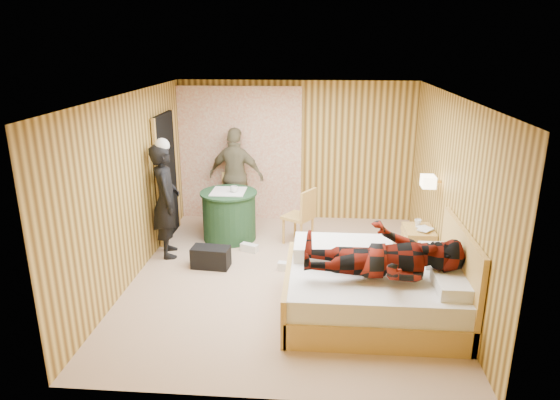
# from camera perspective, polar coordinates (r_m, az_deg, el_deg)

# --- Properties ---
(floor) EXTENTS (4.20, 5.00, 0.01)m
(floor) POSITION_cam_1_polar(r_m,az_deg,el_deg) (7.04, 0.74, -8.77)
(floor) COLOR tan
(floor) RESTS_ON ground
(ceiling) EXTENTS (4.20, 5.00, 0.01)m
(ceiling) POSITION_cam_1_polar(r_m,az_deg,el_deg) (6.34, 0.83, 11.91)
(ceiling) COLOR white
(ceiling) RESTS_ON wall_back
(wall_back) EXTENTS (4.20, 0.02, 2.50)m
(wall_back) POSITION_cam_1_polar(r_m,az_deg,el_deg) (9.00, 1.83, 5.58)
(wall_back) COLOR gold
(wall_back) RESTS_ON floor
(wall_left) EXTENTS (0.02, 5.00, 2.50)m
(wall_left) POSITION_cam_1_polar(r_m,az_deg,el_deg) (7.03, -16.57, 1.36)
(wall_left) COLOR gold
(wall_left) RESTS_ON floor
(wall_right) EXTENTS (0.02, 5.00, 2.50)m
(wall_right) POSITION_cam_1_polar(r_m,az_deg,el_deg) (6.78, 18.78, 0.56)
(wall_right) COLOR gold
(wall_right) RESTS_ON floor
(curtain) EXTENTS (2.20, 0.08, 2.40)m
(curtain) POSITION_cam_1_polar(r_m,az_deg,el_deg) (9.04, -4.56, 5.27)
(curtain) COLOR silver
(curtain) RESTS_ON floor
(doorway) EXTENTS (0.06, 0.90, 2.05)m
(doorway) POSITION_cam_1_polar(r_m,az_deg,el_deg) (8.35, -12.85, 2.59)
(doorway) COLOR black
(doorway) RESTS_ON floor
(wall_lamp) EXTENTS (0.26, 0.24, 0.16)m
(wall_lamp) POSITION_cam_1_polar(r_m,az_deg,el_deg) (7.15, 16.61, 2.04)
(wall_lamp) COLOR gold
(wall_lamp) RESTS_ON wall_right
(bed) EXTENTS (2.07, 1.63, 1.12)m
(bed) POSITION_cam_1_polar(r_m,az_deg,el_deg) (6.13, 10.86, -9.99)
(bed) COLOR #DAAD59
(bed) RESTS_ON floor
(nightstand) EXTENTS (0.43, 0.58, 0.56)m
(nightstand) POSITION_cam_1_polar(r_m,az_deg,el_deg) (7.56, 15.46, -5.10)
(nightstand) COLOR #DAAD59
(nightstand) RESTS_ON floor
(round_table) EXTENTS (0.93, 0.93, 0.82)m
(round_table) POSITION_cam_1_polar(r_m,az_deg,el_deg) (8.24, -5.82, -1.70)
(round_table) COLOR #204628
(round_table) RESTS_ON floor
(chair_far) EXTENTS (0.52, 0.52, 0.93)m
(chair_far) POSITION_cam_1_polar(r_m,az_deg,el_deg) (8.88, -5.16, 0.62)
(chair_far) COLOR #DAAD59
(chair_far) RESTS_ON floor
(chair_near) EXTENTS (0.57, 0.57, 0.92)m
(chair_near) POSITION_cam_1_polar(r_m,az_deg,el_deg) (7.94, 2.59, -1.44)
(chair_near) COLOR #DAAD59
(chair_near) RESTS_ON floor
(duffel_bag) EXTENTS (0.56, 0.34, 0.31)m
(duffel_bag) POSITION_cam_1_polar(r_m,az_deg,el_deg) (7.34, -7.91, -6.49)
(duffel_bag) COLOR black
(duffel_bag) RESTS_ON floor
(sneaker_left) EXTENTS (0.30, 0.21, 0.12)m
(sneaker_left) POSITION_cam_1_polar(r_m,az_deg,el_deg) (7.83, -3.52, -5.47)
(sneaker_left) COLOR silver
(sneaker_left) RESTS_ON floor
(sneaker_right) EXTENTS (0.28, 0.15, 0.12)m
(sneaker_right) POSITION_cam_1_polar(r_m,az_deg,el_deg) (7.20, 0.84, -7.61)
(sneaker_right) COLOR silver
(sneaker_right) RESTS_ON floor
(woman_standing) EXTENTS (0.59, 0.73, 1.73)m
(woman_standing) POSITION_cam_1_polar(r_m,az_deg,el_deg) (7.63, -12.91, -0.08)
(woman_standing) COLOR black
(woman_standing) RESTS_ON floor
(man_at_table) EXTENTS (1.08, 0.64, 1.72)m
(man_at_table) POSITION_cam_1_polar(r_m,az_deg,el_deg) (8.84, -5.03, 2.71)
(man_at_table) COLOR #6F664A
(man_at_table) RESTS_ON floor
(man_on_bed) EXTENTS (0.86, 0.67, 1.77)m
(man_on_bed) POSITION_cam_1_polar(r_m,az_deg,el_deg) (5.65, 11.78, -5.06)
(man_on_bed) COLOR #5F1209
(man_on_bed) RESTS_ON bed
(book_lower) EXTENTS (0.25, 0.27, 0.02)m
(book_lower) POSITION_cam_1_polar(r_m,az_deg,el_deg) (7.41, 15.70, -3.23)
(book_lower) COLOR silver
(book_lower) RESTS_ON nightstand
(book_upper) EXTENTS (0.27, 0.28, 0.02)m
(book_upper) POSITION_cam_1_polar(r_m,az_deg,el_deg) (7.41, 15.72, -3.09)
(book_upper) COLOR silver
(book_upper) RESTS_ON nightstand
(cup_nightstand) EXTENTS (0.11, 0.11, 0.09)m
(cup_nightstand) POSITION_cam_1_polar(r_m,az_deg,el_deg) (7.57, 15.48, -2.49)
(cup_nightstand) COLOR silver
(cup_nightstand) RESTS_ON nightstand
(cup_table) EXTENTS (0.14, 0.14, 0.10)m
(cup_table) POSITION_cam_1_polar(r_m,az_deg,el_deg) (8.03, -5.28, 1.24)
(cup_table) COLOR silver
(cup_table) RESTS_ON round_table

